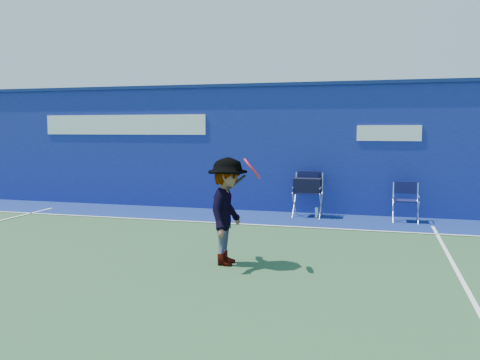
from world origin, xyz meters
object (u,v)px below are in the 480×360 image
(directors_chair_right, at_px, (405,210))
(tennis_player, at_px, (228,211))
(water_bottle, at_px, (317,213))
(directors_chair_left, at_px, (308,198))

(directors_chair_right, bearing_deg, tennis_player, -122.21)
(water_bottle, distance_m, tennis_player, 4.40)
(directors_chair_right, bearing_deg, water_bottle, -179.86)
(water_bottle, height_order, tennis_player, tennis_player)
(tennis_player, bearing_deg, directors_chair_left, 82.47)
(directors_chair_right, relative_size, tennis_player, 0.54)
(directors_chair_right, bearing_deg, directors_chair_left, 177.36)
(water_bottle, bearing_deg, directors_chair_right, 0.14)
(directors_chair_left, height_order, directors_chair_right, directors_chair_left)
(directors_chair_left, relative_size, tennis_player, 0.65)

